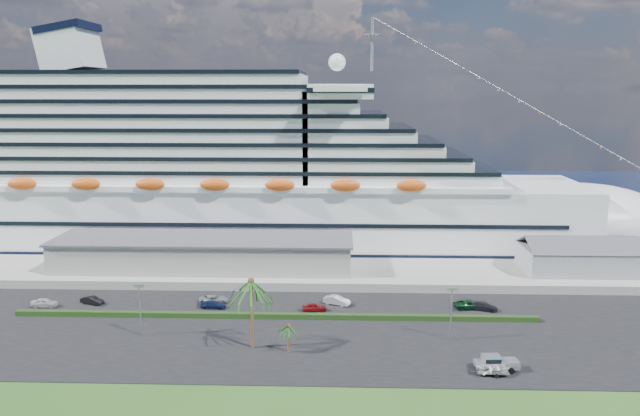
{
  "coord_description": "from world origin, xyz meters",
  "views": [
    {
      "loc": [
        3.0,
        -82.92,
        38.12
      ],
      "look_at": [
        -0.79,
        30.0,
        16.37
      ],
      "focal_mm": 35.0,
      "sensor_mm": 36.0,
      "label": 1
    }
  ],
  "objects_px": {
    "cruise_ship": "(238,179)",
    "pickup_truck": "(496,362)",
    "parked_car_3": "(213,305)",
    "boat_trailer": "(493,368)"
  },
  "relations": [
    {
      "from": "parked_car_3",
      "to": "pickup_truck",
      "type": "height_order",
      "value": "pickup_truck"
    },
    {
      "from": "pickup_truck",
      "to": "parked_car_3",
      "type": "bearing_deg",
      "value": 152.13
    },
    {
      "from": "cruise_ship",
      "to": "parked_car_3",
      "type": "height_order",
      "value": "cruise_ship"
    },
    {
      "from": "parked_car_3",
      "to": "boat_trailer",
      "type": "distance_m",
      "value": 49.46
    },
    {
      "from": "cruise_ship",
      "to": "pickup_truck",
      "type": "height_order",
      "value": "cruise_ship"
    },
    {
      "from": "boat_trailer",
      "to": "cruise_ship",
      "type": "bearing_deg",
      "value": 123.54
    },
    {
      "from": "parked_car_3",
      "to": "pickup_truck",
      "type": "distance_m",
      "value": 49.39
    },
    {
      "from": "cruise_ship",
      "to": "boat_trailer",
      "type": "bearing_deg",
      "value": -56.46
    },
    {
      "from": "cruise_ship",
      "to": "parked_car_3",
      "type": "distance_m",
      "value": 46.29
    },
    {
      "from": "parked_car_3",
      "to": "pickup_truck",
      "type": "bearing_deg",
      "value": -114.8
    }
  ]
}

